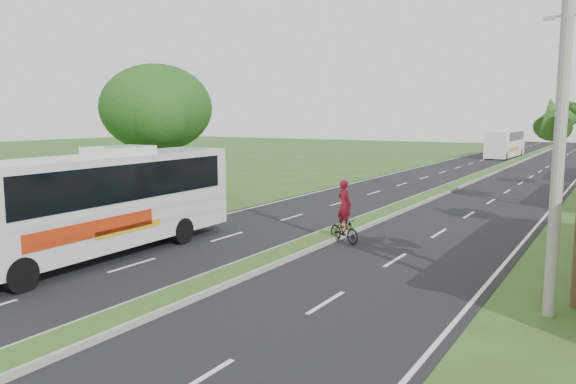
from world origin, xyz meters
The scene contains 10 objects.
ground centered at (0.00, 0.00, 0.00)m, with size 180.00×180.00×0.00m, color #354D1C.
road_asphalt centered at (0.00, 20.00, 0.01)m, with size 14.00×160.00×0.02m, color black.
median_strip centered at (0.00, 20.00, 0.10)m, with size 1.20×160.00×0.18m.
lane_edge_left centered at (-6.70, 20.00, 0.00)m, with size 0.12×160.00×0.01m, color silver.
lane_edge_right centered at (6.70, 20.00, 0.00)m, with size 0.12×160.00×0.01m, color silver.
shade_tree centered at (-12.11, 10.02, 5.03)m, with size 6.30×6.00×7.54m.
utility_pole_a centered at (8.50, 2.00, 5.67)m, with size 1.60×0.28×11.00m.
coach_bus_main centered at (-5.20, 0.12, 2.05)m, with size 2.80×11.61×3.73m.
coach_bus_far centered at (-2.30, 56.14, 1.73)m, with size 2.59×10.55×3.06m.
motorcyclist centered at (0.90, 6.49, 0.93)m, with size 1.65×1.09×2.41m.
Camera 1 is at (9.87, -12.39, 4.78)m, focal length 35.00 mm.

